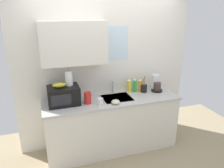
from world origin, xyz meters
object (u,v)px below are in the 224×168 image
paper_towel_roll (69,78)px  cereal_canister (88,98)px  coffee_maker (156,85)px  microwave (64,95)px  mug_white (100,101)px  dish_soap_bottle_yellow (129,86)px  dish_soap_bottle_orange (140,85)px  small_bowl (116,102)px  dish_soap_bottle_green (135,85)px  banana_bunch (59,85)px  utensil_crock (144,88)px

paper_towel_roll → cereal_canister: 0.40m
coffee_maker → microwave: bearing=-177.8°
mug_white → dish_soap_bottle_yellow: bearing=29.5°
microwave → cereal_canister: (0.34, -0.10, -0.04)m
dish_soap_bottle_orange → cereal_canister: 0.99m
coffee_maker → mug_white: coffee_maker is taller
paper_towel_roll → small_bowl: (0.63, -0.30, -0.35)m
dish_soap_bottle_green → cereal_canister: 0.90m
banana_bunch → utensil_crock: 1.42m
microwave → dish_soap_bottle_yellow: (1.11, 0.15, -0.02)m
paper_towel_roll → small_bowl: paper_towel_roll is taller
paper_towel_roll → dish_soap_bottle_yellow: paper_towel_roll is taller
paper_towel_roll → dish_soap_bottle_yellow: 1.05m
coffee_maker → cereal_canister: (-1.24, -0.16, -0.01)m
microwave → banana_bunch: 0.18m
dish_soap_bottle_green → cereal_canister: bearing=-165.1°
coffee_maker → cereal_canister: bearing=-172.7°
microwave → cereal_canister: 0.36m
coffee_maker → small_bowl: 0.91m
microwave → dish_soap_bottle_green: (1.21, 0.13, -0.02)m
banana_bunch → coffee_maker: 1.65m
dish_soap_bottle_yellow → cereal_canister: dish_soap_bottle_yellow is taller
small_bowl → banana_bunch: bearing=162.3°
paper_towel_roll → coffee_maker: 1.51m
coffee_maker → dish_soap_bottle_orange: (-0.28, 0.05, 0.01)m
coffee_maker → dish_soap_bottle_yellow: size_ratio=1.18×
paper_towel_roll → dish_soap_bottle_orange: size_ratio=0.93×
small_bowl → dish_soap_bottle_yellow: bearing=46.5°
utensil_crock → dish_soap_bottle_yellow: bearing=161.5°
coffee_maker → small_bowl: (-0.85, -0.31, -0.07)m
dish_soap_bottle_yellow → mug_white: size_ratio=2.50×
paper_towel_roll → utensil_crock: bearing=0.9°
coffee_maker → dish_soap_bottle_orange: size_ratio=1.19×
dish_soap_bottle_yellow → dish_soap_bottle_green: bearing=-10.7°
dish_soap_bottle_yellow → dish_soap_bottle_green: (0.10, -0.02, 0.00)m
banana_bunch → dish_soap_bottle_orange: (1.35, 0.11, -0.19)m
mug_white → small_bowl: size_ratio=0.73×
cereal_canister → mug_white: 0.20m
banana_bunch → mug_white: banana_bunch is taller
dish_soap_bottle_yellow → microwave: bearing=-172.2°
mug_white → cereal_canister: bearing=152.4°
dish_soap_bottle_yellow → dish_soap_bottle_green: 0.10m
coffee_maker → dish_soap_bottle_green: 0.38m
dish_soap_bottle_orange → dish_soap_bottle_green: bearing=165.4°
microwave → coffee_maker: size_ratio=1.64×
dish_soap_bottle_yellow → paper_towel_roll: bearing=-174.4°
utensil_crock → small_bowl: size_ratio=2.26×
paper_towel_roll → cereal_canister: size_ratio=1.21×
dish_soap_bottle_yellow → mug_white: 0.69m
banana_bunch → small_bowl: banana_bunch is taller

